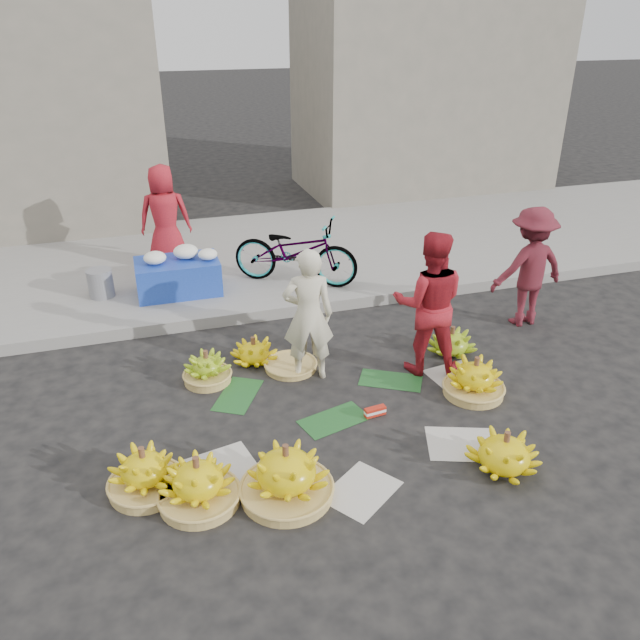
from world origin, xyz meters
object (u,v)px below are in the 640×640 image
object	(u,v)px
flower_table	(178,274)
bicycle	(295,251)
vendor_cream	(308,315)
banana_bunch_0	(145,472)
banana_bunch_4	(475,379)

from	to	relation	value
flower_table	bicycle	world-z (taller)	bicycle
vendor_cream	banana_bunch_0	bearing A→B (deg)	48.33
bicycle	flower_table	bearing A→B (deg)	116.38
banana_bunch_0	bicycle	xyz separation A→B (m)	(2.24, 3.57, 0.40)
vendor_cream	bicycle	bearing A→B (deg)	-90.34
flower_table	bicycle	distance (m)	1.59
flower_table	vendor_cream	bearing A→B (deg)	-65.17
flower_table	bicycle	xyz separation A→B (m)	(1.58, -0.14, 0.20)
bicycle	vendor_cream	bearing A→B (deg)	-160.31
banana_bunch_4	bicycle	distance (m)	3.28
vendor_cream	flower_table	world-z (taller)	vendor_cream
banana_bunch_0	vendor_cream	distance (m)	2.27
banana_bunch_4	bicycle	world-z (taller)	bicycle
banana_bunch_4	flower_table	world-z (taller)	flower_table
flower_table	bicycle	bearing A→B (deg)	-5.13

